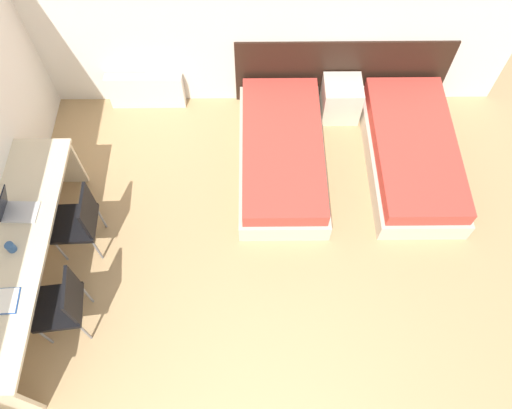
% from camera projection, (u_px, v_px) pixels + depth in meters
% --- Properties ---
extents(wall_back, '(5.97, 0.05, 2.70)m').
position_uv_depth(wall_back, '(254.00, 8.00, 5.23)').
color(wall_back, white).
rests_on(wall_back, ground_plane).
extents(headboard_panel, '(2.55, 0.03, 0.92)m').
position_uv_depth(headboard_panel, '(342.00, 72.00, 5.98)').
color(headboard_panel, black).
rests_on(headboard_panel, ground_plane).
extents(bed_near_window, '(0.97, 1.99, 0.44)m').
position_uv_depth(bed_near_window, '(282.00, 154.00, 5.68)').
color(bed_near_window, beige).
rests_on(bed_near_window, ground_plane).
extents(bed_near_door, '(0.97, 1.99, 0.44)m').
position_uv_depth(bed_near_door, '(412.00, 153.00, 5.69)').
color(bed_near_door, beige).
rests_on(bed_near_door, ground_plane).
extents(nightstand, '(0.45, 0.42, 0.50)m').
position_uv_depth(nightstand, '(341.00, 99.00, 6.04)').
color(nightstand, beige).
rests_on(nightstand, ground_plane).
extents(radiator, '(0.92, 0.12, 0.49)m').
position_uv_depth(radiator, '(146.00, 91.00, 6.12)').
color(radiator, silver).
rests_on(radiator, ground_plane).
extents(desk, '(0.59, 2.49, 0.77)m').
position_uv_depth(desk, '(20.00, 256.00, 4.61)').
color(desk, beige).
rests_on(desk, ground_plane).
extents(chair_near_laptop, '(0.45, 0.45, 0.90)m').
position_uv_depth(chair_near_laptop, '(79.00, 220.00, 4.92)').
color(chair_near_laptop, black).
rests_on(chair_near_laptop, ground_plane).
extents(chair_near_notebook, '(0.48, 0.48, 0.90)m').
position_uv_depth(chair_near_notebook, '(63.00, 304.00, 4.49)').
color(chair_near_notebook, black).
rests_on(chair_near_notebook, ground_plane).
extents(laptop, '(0.33, 0.24, 0.32)m').
position_uv_depth(laptop, '(15.00, 209.00, 4.61)').
color(laptop, silver).
rests_on(laptop, desk).
extents(open_notebook, '(0.29, 0.25, 0.02)m').
position_uv_depth(open_notebook, '(2.00, 301.00, 4.23)').
color(open_notebook, '#1E4793').
rests_on(open_notebook, desk).
extents(mug, '(0.08, 0.08, 0.09)m').
position_uv_depth(mug, '(11.00, 247.00, 4.44)').
color(mug, '#2D5184').
rests_on(mug, desk).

